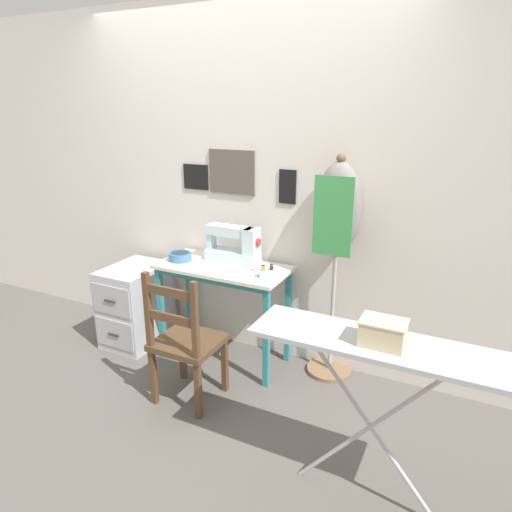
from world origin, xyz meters
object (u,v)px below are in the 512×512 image
object	(u,v)px
scissors	(258,277)
thread_spool_mid_table	(263,268)
wooden_chair	(185,342)
thread_spool_near_machine	(256,268)
fabric_bowl	(180,256)
dress_form	(337,223)
thread_spool_far_edge	(272,267)
sewing_machine	(235,245)
filing_cabinet	(136,305)
storage_box	(383,333)
ironing_board	(378,352)

from	to	relation	value
scissors	thread_spool_mid_table	world-z (taller)	thread_spool_mid_table
wooden_chair	thread_spool_near_machine	bearing A→B (deg)	68.23
fabric_bowl	dress_form	bearing A→B (deg)	10.77
thread_spool_mid_table	thread_spool_far_edge	world-z (taller)	thread_spool_far_edge
sewing_machine	filing_cabinet	world-z (taller)	sewing_machine
sewing_machine	thread_spool_mid_table	distance (m)	0.30
scissors	storage_box	world-z (taller)	storage_box
ironing_board	sewing_machine	bearing A→B (deg)	142.50
dress_form	storage_box	bearing A→B (deg)	-63.05
wooden_chair	dress_form	world-z (taller)	dress_form
thread_spool_near_machine	wooden_chair	distance (m)	0.69
ironing_board	dress_form	bearing A→B (deg)	116.61
thread_spool_far_edge	wooden_chair	bearing A→B (deg)	-116.53
wooden_chair	storage_box	xyz separation A→B (m)	(1.25, -0.30, 0.50)
ironing_board	wooden_chair	bearing A→B (deg)	167.25
thread_spool_mid_table	thread_spool_near_machine	bearing A→B (deg)	-141.61
thread_spool_near_machine	dress_form	bearing A→B (deg)	18.57
sewing_machine	thread_spool_far_edge	world-z (taller)	sewing_machine
sewing_machine	ironing_board	world-z (taller)	sewing_machine
thread_spool_far_edge	fabric_bowl	bearing A→B (deg)	-171.09
dress_form	storage_box	distance (m)	1.16
thread_spool_far_edge	dress_form	xyz separation A→B (m)	(0.42, 0.10, 0.34)
fabric_bowl	thread_spool_near_machine	distance (m)	0.60
dress_form	filing_cabinet	bearing A→B (deg)	-170.97
thread_spool_mid_table	storage_box	bearing A→B (deg)	-41.90
fabric_bowl	wooden_chair	distance (m)	0.74
sewing_machine	thread_spool_near_machine	world-z (taller)	sewing_machine
scissors	sewing_machine	bearing A→B (deg)	143.83
thread_spool_near_machine	storage_box	world-z (taller)	storage_box
filing_cabinet	scissors	bearing A→B (deg)	-1.26
wooden_chair	thread_spool_far_edge	bearing A→B (deg)	63.47
thread_spool_near_machine	wooden_chair	world-z (taller)	wooden_chair
fabric_bowl	storage_box	xyz separation A→B (m)	(1.63, -0.81, 0.14)
thread_spool_mid_table	thread_spool_far_edge	size ratio (longest dim) A/B	0.90
thread_spool_near_machine	dress_form	distance (m)	0.64
thread_spool_far_edge	wooden_chair	distance (m)	0.78
ironing_board	filing_cabinet	bearing A→B (deg)	159.73
dress_form	ironing_board	xyz separation A→B (m)	(0.50, -1.00, -0.30)
ironing_board	storage_box	size ratio (longest dim) A/B	5.85
scissors	fabric_bowl	bearing A→B (deg)	175.00
scissors	thread_spool_mid_table	xyz separation A→B (m)	(-0.03, 0.13, 0.02)
thread_spool_far_edge	dress_form	world-z (taller)	dress_form
sewing_machine	filing_cabinet	size ratio (longest dim) A/B	0.65
fabric_bowl	filing_cabinet	world-z (taller)	fabric_bowl
thread_spool_mid_table	dress_form	world-z (taller)	dress_form
thread_spool_near_machine	thread_spool_far_edge	distance (m)	0.11
scissors	wooden_chair	bearing A→B (deg)	-122.66
fabric_bowl	dress_form	distance (m)	1.18
sewing_machine	dress_form	bearing A→B (deg)	4.41
scissors	filing_cabinet	world-z (taller)	scissors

